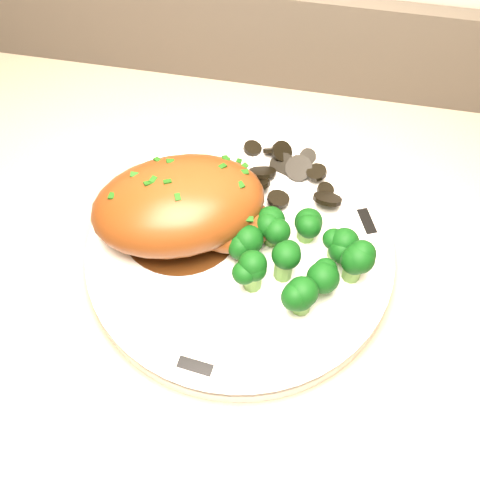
% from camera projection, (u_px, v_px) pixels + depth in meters
% --- Properties ---
extents(counter, '(2.12, 0.70, 1.04)m').
position_uv_depth(counter, '(313.00, 460.00, 0.92)').
color(counter, brown).
rests_on(counter, ground).
extents(plate, '(0.36, 0.36, 0.02)m').
position_uv_depth(plate, '(240.00, 251.00, 0.58)').
color(plate, white).
rests_on(plate, counter).
extents(rim_accent_0, '(0.02, 0.03, 0.00)m').
position_uv_depth(rim_accent_0, '(367.00, 221.00, 0.59)').
color(rim_accent_0, black).
rests_on(rim_accent_0, plate).
extents(rim_accent_1, '(0.03, 0.03, 0.00)m').
position_uv_depth(rim_accent_1, '(157.00, 170.00, 0.63)').
color(rim_accent_1, black).
rests_on(rim_accent_1, plate).
extents(rim_accent_2, '(0.03, 0.01, 0.00)m').
position_uv_depth(rim_accent_2, '(195.00, 366.00, 0.51)').
color(rim_accent_2, black).
rests_on(rim_accent_2, plate).
extents(gravy_pool, '(0.12, 0.12, 0.00)m').
position_uv_depth(gravy_pool, '(181.00, 224.00, 0.59)').
color(gravy_pool, '#3B1D0A').
rests_on(gravy_pool, plate).
extents(chicken_breast, '(0.20, 0.17, 0.06)m').
position_uv_depth(chicken_breast, '(185.00, 207.00, 0.56)').
color(chicken_breast, brown).
rests_on(chicken_breast, plate).
extents(mushroom_pile, '(0.11, 0.08, 0.03)m').
position_uv_depth(mushroom_pile, '(280.00, 181.00, 0.61)').
color(mushroom_pile, black).
rests_on(mushroom_pile, plate).
extents(broccoli_florets, '(0.12, 0.10, 0.04)m').
position_uv_depth(broccoli_florets, '(298.00, 256.00, 0.54)').
color(broccoli_florets, '#649740').
rests_on(broccoli_florets, plate).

